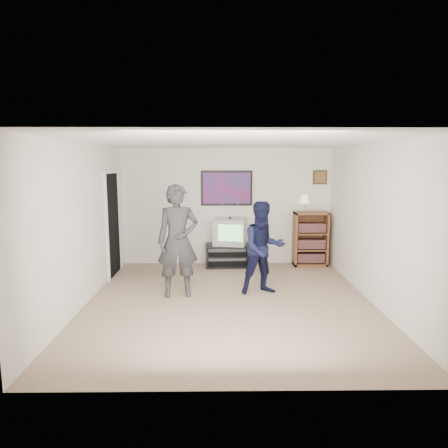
{
  "coord_description": "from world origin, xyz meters",
  "views": [
    {
      "loc": [
        -0.16,
        -6.08,
        2.2
      ],
      "look_at": [
        -0.08,
        0.68,
        1.15
      ],
      "focal_mm": 32.0,
      "sensor_mm": 36.0,
      "label": 1
    }
  ],
  "objects_px": {
    "crt_television": "(230,232)",
    "bookshelf": "(310,239)",
    "media_stand": "(228,255)",
    "person_short": "(263,248)",
    "person_tall": "(178,241)"
  },
  "relations": [
    {
      "from": "bookshelf",
      "to": "person_short",
      "type": "relative_size",
      "value": 0.74
    },
    {
      "from": "media_stand",
      "to": "person_short",
      "type": "distance_m",
      "value": 1.95
    },
    {
      "from": "media_stand",
      "to": "crt_television",
      "type": "height_order",
      "value": "crt_television"
    },
    {
      "from": "bookshelf",
      "to": "person_tall",
      "type": "xyz_separation_m",
      "value": [
        -2.63,
        -1.95,
        0.35
      ]
    },
    {
      "from": "media_stand",
      "to": "person_short",
      "type": "height_order",
      "value": "person_short"
    },
    {
      "from": "media_stand",
      "to": "person_tall",
      "type": "bearing_deg",
      "value": -117.03
    },
    {
      "from": "crt_television",
      "to": "person_tall",
      "type": "relative_size",
      "value": 0.36
    },
    {
      "from": "bookshelf",
      "to": "person_short",
      "type": "distance_m",
      "value": 2.22
    },
    {
      "from": "crt_television",
      "to": "bookshelf",
      "type": "distance_m",
      "value": 1.73
    },
    {
      "from": "bookshelf",
      "to": "crt_television",
      "type": "bearing_deg",
      "value": -178.34
    },
    {
      "from": "crt_television",
      "to": "person_tall",
      "type": "distance_m",
      "value": 2.11
    },
    {
      "from": "media_stand",
      "to": "bookshelf",
      "type": "xyz_separation_m",
      "value": [
        1.77,
        0.05,
        0.34
      ]
    },
    {
      "from": "bookshelf",
      "to": "person_tall",
      "type": "height_order",
      "value": "person_tall"
    },
    {
      "from": "crt_television",
      "to": "bookshelf",
      "type": "bearing_deg",
      "value": 11.47
    },
    {
      "from": "person_tall",
      "to": "media_stand",
      "type": "bearing_deg",
      "value": 56.05
    }
  ]
}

